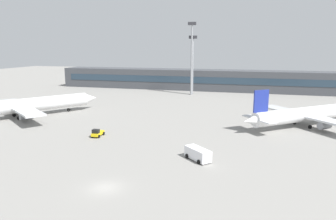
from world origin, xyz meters
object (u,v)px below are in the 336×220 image
Objects in this scene: airplane_mid at (309,114)px; airplane_near at (24,106)px; floodlight_tower_east at (193,61)px; baggage_tug_yellow at (97,133)px; floodlight_tower_west at (192,54)px; service_van_white at (198,154)px.

airplane_near is at bearing -171.85° from airplane_mid.
airplane_mid is 1.35× the size of floodlight_tower_east.
airplane_near is at bearing 157.13° from baggage_tug_yellow.
floodlight_tower_east is (-37.51, 43.52, 10.72)m from airplane_mid.
airplane_mid is at bearing -48.39° from floodlight_tower_west.
airplane_mid is 6.13× the size of service_van_white.
floodlight_tower_east reaches higher than service_van_white.
service_van_white is at bearing -77.78° from floodlight_tower_west.
service_van_white is (23.31, -8.28, 0.31)m from baggage_tug_yellow.
service_van_white is 76.49m from floodlight_tower_west.
floodlight_tower_west is (7.44, 64.98, 15.53)m from baggage_tug_yellow.
baggage_tug_yellow is 67.66m from floodlight_tower_east.
floodlight_tower_east is at bearing 101.88° from service_van_white.
airplane_mid reaches higher than baggage_tug_yellow.
floodlight_tower_east is (0.26, 1.00, -2.65)m from floodlight_tower_west.
airplane_mid is 8.65× the size of baggage_tug_yellow.
baggage_tug_yellow is (28.29, -11.93, -2.45)m from airplane_near.
service_van_white reaches higher than baggage_tug_yellow.
floodlight_tower_west reaches higher than floodlight_tower_east.
airplane_mid is 50.52m from baggage_tug_yellow.
floodlight_tower_west is at bearing 56.03° from airplane_near.
floodlight_tower_east reaches higher than baggage_tug_yellow.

